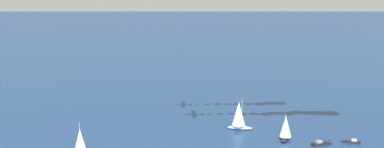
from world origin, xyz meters
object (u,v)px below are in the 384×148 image
Objects in this scene: sailboat_far_port at (286,128)px; sailboat_ahead at (239,115)px; motorboat_trailing at (322,143)px; motorboat_outer_ring_b at (350,141)px.

sailboat_far_port is 0.83× the size of sailboat_ahead.
motorboat_trailing is at bearing -106.16° from sailboat_far_port.
motorboat_trailing is at bearing 108.47° from motorboat_outer_ring_b.
sailboat_far_port is at bearing 73.84° from motorboat_trailing.
sailboat_ahead reaches higher than sailboat_far_port.
motorboat_trailing is (-3.08, -10.62, -3.46)m from sailboat_far_port.
sailboat_far_port reaches higher than motorboat_outer_ring_b.
sailboat_ahead is at bearing 55.78° from sailboat_far_port.
sailboat_far_port is 19.60m from motorboat_outer_ring_b.
sailboat_ahead is (12.89, 25.04, 4.27)m from motorboat_trailing.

